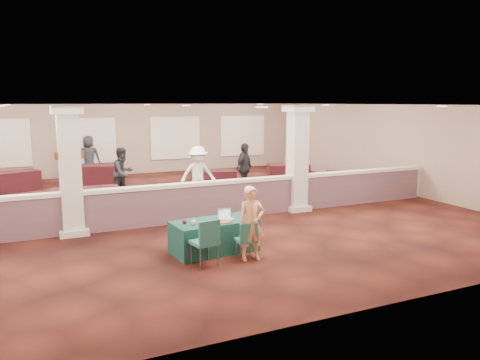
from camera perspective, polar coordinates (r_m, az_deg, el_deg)
name	(u,v)px	position (r m, az deg, el deg)	size (l,w,h in m)	color
ground	(188,209)	(14.66, -6.34, -3.54)	(16.00, 16.00, 0.00)	#481B12
wall_back	(133,139)	(22.10, -12.88, 4.87)	(16.00, 0.04, 3.20)	gray
wall_front	(350,215)	(7.30, 13.32, -4.17)	(16.00, 0.04, 3.20)	gray
wall_right	(391,148)	(18.46, 17.95, 3.78)	(0.04, 16.00, 3.20)	gray
ceiling	(186,105)	(14.28, -6.58, 9.07)	(16.00, 16.00, 0.02)	white
partition_wall	(204,200)	(13.15, -4.36, -2.49)	(15.60, 0.28, 1.10)	brown
column_left	(70,170)	(12.24, -20.01, 1.15)	(0.72, 0.72, 3.20)	beige
column_right	(297,157)	(14.26, 7.00, 2.77)	(0.72, 0.72, 3.20)	beige
sconce_left	(57,156)	(12.18, -21.42, 2.75)	(0.12, 0.12, 0.18)	brown
sconce_right	(81,155)	(12.22, -18.80, 2.92)	(0.12, 0.12, 0.18)	brown
near_table	(214,236)	(10.45, -3.17, -6.84)	(1.84, 0.92, 0.71)	#0E3635
conf_chair_main	(247,237)	(9.89, 0.88, -7.02)	(0.44, 0.45, 0.81)	#21625C
conf_chair_side	(206,239)	(9.48, -4.12, -7.16)	(0.56, 0.56, 0.98)	#21625C
woman	(251,223)	(9.80, 1.40, -5.31)	(0.57, 0.38, 1.57)	#FAAF6D
far_table_front_left	(85,202)	(14.45, -18.35, -2.55)	(1.95, 0.98, 0.79)	black
far_table_front_center	(213,179)	(18.02, -3.27, 0.08)	(1.71, 0.85, 0.69)	black
far_table_front_right	(352,181)	(17.88, 13.53, -0.17)	(1.82, 0.91, 0.74)	black
far_table_back_left	(12,181)	(19.33, -26.02, -0.15)	(1.84, 0.92, 0.75)	black
far_table_back_center	(96,175)	(19.61, -17.10, 0.60)	(1.96, 0.98, 0.80)	black
far_table_back_right	(288,173)	(19.83, 5.93, 0.91)	(1.71, 0.86, 0.69)	black
attendee_a	(123,173)	(16.56, -14.07, 0.85)	(0.85, 0.47, 1.76)	black
attendee_b	(198,174)	(15.52, -5.13, 0.71)	(1.19, 0.55, 1.86)	beige
attendee_c	(244,168)	(17.07, 0.52, 1.48)	(1.07, 0.51, 1.82)	black
attendee_d	(89,158)	(20.85, -17.92, 2.59)	(0.94, 0.51, 1.90)	black
laptop_base	(227,219)	(10.44, -1.64, -4.78)	(0.32, 0.22, 0.02)	silver
laptop_screen	(224,213)	(10.51, -1.93, -4.04)	(0.32, 0.01, 0.21)	silver
screen_glow	(224,214)	(10.51, -1.91, -4.13)	(0.29, 0.00, 0.18)	silver
knitting	(221,222)	(10.17, -2.33, -5.15)	(0.39, 0.29, 0.03)	#B15D1C
yarn_cream	(194,222)	(10.04, -5.67, -5.15)	(0.11, 0.11, 0.11)	beige
yarn_red	(185,222)	(10.11, -6.76, -5.09)	(0.10, 0.10, 0.10)	#5C121A
yarn_grey	(194,220)	(10.27, -5.67, -4.84)	(0.10, 0.10, 0.10)	#48474C
scissors	(245,219)	(10.42, 0.59, -4.83)	(0.12, 0.03, 0.01)	#B42513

